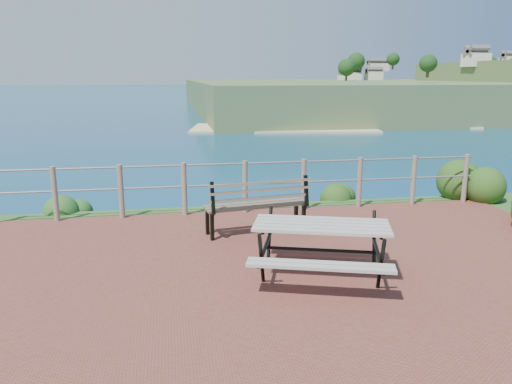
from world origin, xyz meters
TOP-DOWN VIEW (x-y plane):
  - ground at (0.00, 0.00)m, footprint 10.00×7.00m
  - ocean at (0.00, 200.00)m, footprint 1200.00×1200.00m
  - safety_railing at (0.00, 3.35)m, footprint 9.40×0.10m
  - picnic_table at (0.48, 0.04)m, footprint 1.85×1.44m
  - park_bench at (-0.01, 2.06)m, footprint 1.77×0.70m
  - shrub_right_edge at (5.07, 3.71)m, footprint 1.06×1.06m
  - shrub_lip_west at (-3.34, 4.17)m, footprint 0.73×0.73m
  - shrub_lip_east at (2.18, 4.29)m, footprint 0.78×0.78m

SIDE VIEW (x-z plane):
  - ground at x=0.00m, z-range -0.06..0.06m
  - ocean at x=0.00m, z-range 0.00..0.00m
  - shrub_right_edge at x=5.07m, z-range -0.75..0.75m
  - shrub_lip_west at x=-3.34m, z-range -0.23..0.23m
  - shrub_lip_east at x=2.18m, z-range -0.26..0.26m
  - picnic_table at x=0.48m, z-range 0.10..0.83m
  - safety_railing at x=0.00m, z-range 0.07..1.07m
  - park_bench at x=-0.01m, z-range 0.15..1.13m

